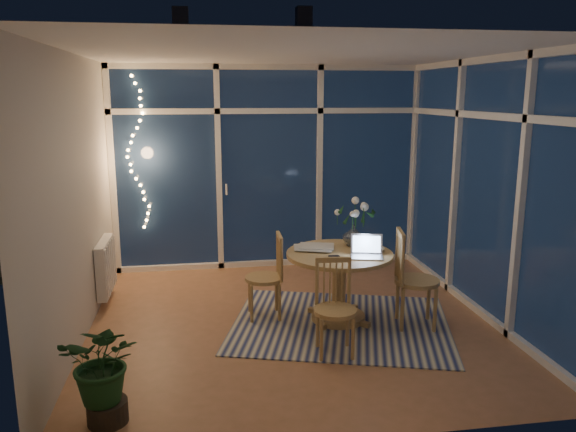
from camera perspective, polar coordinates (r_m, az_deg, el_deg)
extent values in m
plane|color=#9B6A43|center=(5.72, 0.70, -10.73)|extent=(4.00, 4.00, 0.00)
plane|color=white|center=(5.28, 0.78, 16.24)|extent=(4.00, 4.00, 0.00)
cube|color=beige|center=(7.30, -1.93, 4.92)|extent=(4.00, 0.04, 2.60)
cube|color=beige|center=(3.44, 6.39, -3.57)|extent=(4.00, 0.04, 2.60)
cube|color=beige|center=(5.39, -20.74, 1.48)|extent=(0.04, 4.00, 2.60)
cube|color=beige|center=(6.01, 19.90, 2.60)|extent=(0.04, 4.00, 2.60)
cube|color=white|center=(7.26, -1.89, 4.88)|extent=(4.00, 0.10, 2.60)
cube|color=white|center=(5.99, 19.56, 2.59)|extent=(0.10, 4.00, 2.60)
cube|color=white|center=(6.44, -18.04, -4.89)|extent=(0.10, 0.70, 0.58)
cube|color=black|center=(10.54, -1.20, -0.31)|extent=(12.00, 6.00, 0.10)
cube|color=#3D2416|center=(10.81, -4.23, 5.15)|extent=(11.00, 0.08, 1.80)
cube|color=#31333B|center=(13.74, -4.13, 12.10)|extent=(7.00, 3.00, 2.20)
sphere|color=black|center=(8.77, -8.22, 0.41)|extent=(0.90, 0.90, 0.90)
cube|color=beige|center=(5.69, 5.37, -10.86)|extent=(2.50, 2.21, 0.01)
cylinder|color=#9E7D47|center=(5.65, 5.19, -7.19)|extent=(1.30, 1.30, 0.71)
cube|color=#9E7D47|center=(5.69, -2.45, -6.12)|extent=(0.42, 0.42, 0.88)
cube|color=#9E7D47|center=(5.60, 12.98, -6.22)|extent=(0.53, 0.53, 0.98)
cube|color=#9E7D47|center=(4.92, 4.83, -9.34)|extent=(0.43, 0.43, 0.85)
imported|color=silver|center=(5.76, 6.65, -2.02)|extent=(0.25, 0.25, 0.21)
imported|color=white|center=(5.62, 9.00, -3.39)|extent=(0.19, 0.19, 0.04)
cube|color=beige|center=(5.65, 2.72, -3.21)|extent=(0.38, 0.31, 0.02)
cube|color=black|center=(5.39, 4.70, -4.10)|extent=(0.11, 0.05, 0.01)
imported|color=#17421D|center=(4.16, -18.13, -14.83)|extent=(0.63, 0.57, 0.76)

